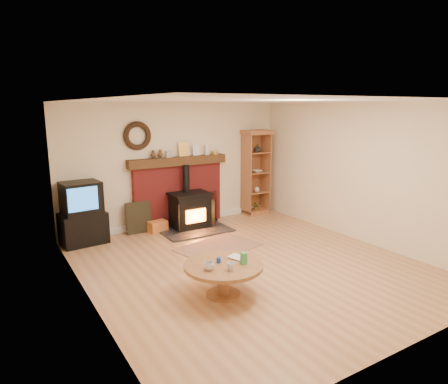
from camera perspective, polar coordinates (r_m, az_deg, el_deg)
ground at (r=6.61m, az=3.65°, el=-10.30°), size 5.50×5.50×0.00m
room_shell at (r=6.23m, az=3.22°, el=4.71°), size 5.02×5.52×2.61m
chimney_breast at (r=8.60m, az=-6.53°, el=0.53°), size 2.20×0.22×1.78m
wood_stove at (r=8.39m, az=-4.82°, el=-2.74°), size 1.40×1.00×1.32m
area_rug at (r=7.34m, az=-0.77°, el=-7.88°), size 1.63×1.30×0.01m
tv_unit at (r=7.85m, az=-19.57°, el=-3.03°), size 0.85×0.63×1.17m
curio_cabinet at (r=9.44m, az=4.48°, el=2.81°), size 0.64×0.46×1.99m
firelog_box at (r=8.30m, az=-9.45°, el=-4.88°), size 0.40×0.28×0.23m
leaning_painting at (r=8.26m, az=-12.08°, el=-3.58°), size 0.53×0.14×0.64m
fire_tools at (r=8.96m, az=-1.42°, el=-3.31°), size 0.16×0.16×0.70m
coffee_table at (r=5.46m, az=-0.09°, el=-11.07°), size 1.07×1.07×0.61m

